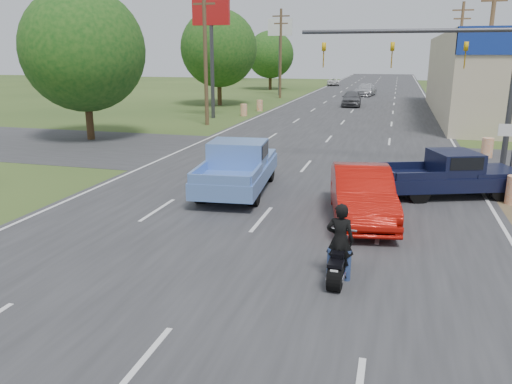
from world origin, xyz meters
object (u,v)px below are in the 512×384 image
(red_convertible, at_px, (362,194))
(navy_pickup, at_px, (454,174))
(blue_pickup, at_px, (238,166))
(motorcycle, at_px, (339,262))
(distant_car_silver, at_px, (366,90))
(distant_car_white, at_px, (333,82))
(distant_car_grey, at_px, (352,98))
(rider, at_px, (340,244))

(red_convertible, height_order, navy_pickup, navy_pickup)
(red_convertible, distance_m, blue_pickup, 5.28)
(motorcycle, relative_size, blue_pickup, 0.34)
(distant_car_silver, distance_m, distant_car_white, 21.12)
(red_convertible, xyz_separation_m, distant_car_grey, (-3.51, 35.73, -0.04))
(blue_pickup, relative_size, navy_pickup, 1.12)
(blue_pickup, bearing_deg, motorcycle, -61.95)
(rider, bearing_deg, blue_pickup, -54.74)
(distant_car_grey, distance_m, distant_car_white, 34.03)
(distant_car_grey, bearing_deg, red_convertible, -87.54)
(distant_car_white, bearing_deg, motorcycle, 87.96)
(navy_pickup, height_order, distant_car_white, navy_pickup)
(red_convertible, distance_m, distant_car_silver, 49.23)
(blue_pickup, relative_size, distant_car_silver, 1.14)
(motorcycle, xyz_separation_m, distant_car_grey, (-3.33, 40.37, 0.33))
(navy_pickup, relative_size, distant_car_grey, 1.17)
(motorcycle, distance_m, distant_car_grey, 40.51)
(distant_car_white, bearing_deg, blue_pickup, 84.81)
(red_convertible, xyz_separation_m, distant_car_silver, (-2.99, 49.14, -0.06))
(distant_car_grey, height_order, distant_car_silver, distant_car_grey)
(blue_pickup, bearing_deg, distant_car_grey, 82.36)
(distant_car_grey, relative_size, distant_car_silver, 0.88)
(motorcycle, height_order, rider, rider)
(distant_car_silver, height_order, distant_car_white, distant_car_silver)
(red_convertible, relative_size, navy_pickup, 0.93)
(motorcycle, bearing_deg, red_convertible, 89.39)
(motorcycle, bearing_deg, rider, 90.00)
(navy_pickup, distance_m, distant_car_silver, 45.86)
(blue_pickup, bearing_deg, navy_pickup, 4.72)
(navy_pickup, bearing_deg, motorcycle, -42.04)
(distant_car_silver, relative_size, distant_car_white, 1.24)
(red_convertible, height_order, distant_car_white, red_convertible)
(red_convertible, xyz_separation_m, motorcycle, (-0.17, -4.64, -0.37))
(rider, bearing_deg, navy_pickup, -109.67)
(red_convertible, bearing_deg, distant_car_silver, 83.53)
(distant_car_grey, bearing_deg, distant_car_silver, 84.65)
(motorcycle, xyz_separation_m, distant_car_white, (-9.33, 73.87, 0.13))
(rider, relative_size, distant_car_white, 0.42)
(distant_car_grey, distance_m, distant_car_silver, 13.42)
(red_convertible, height_order, motorcycle, red_convertible)
(motorcycle, distance_m, distant_car_white, 74.46)
(red_convertible, height_order, distant_car_grey, red_convertible)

